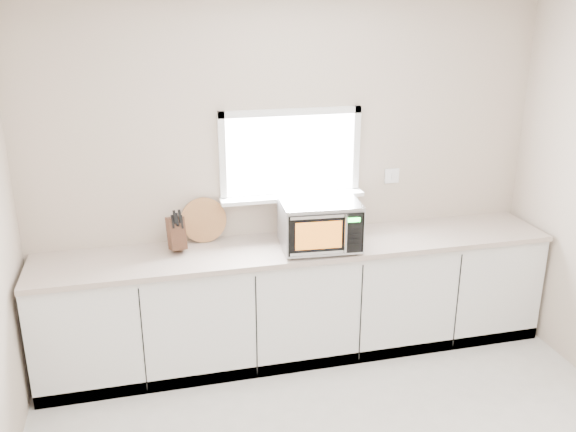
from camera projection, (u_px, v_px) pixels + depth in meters
name	position (u px, v px, depth m)	size (l,w,h in m)	color
back_wall	(290.00, 177.00, 4.72)	(4.00, 0.17, 2.70)	#BBA895
cabinets	(299.00, 301.00, 4.76)	(3.92, 0.60, 0.88)	silver
countertop	(300.00, 247.00, 4.60)	(3.92, 0.64, 0.04)	#BAA79A
microwave	(320.00, 224.00, 4.47)	(0.59, 0.50, 0.36)	black
knife_block	(176.00, 233.00, 4.43)	(0.14, 0.24, 0.33)	#462719
cutting_board	(204.00, 220.00, 4.60)	(0.34, 0.34, 0.02)	#AC7D42
coffee_grinder	(331.00, 232.00, 4.59)	(0.14, 0.14, 0.19)	#B8BBC0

